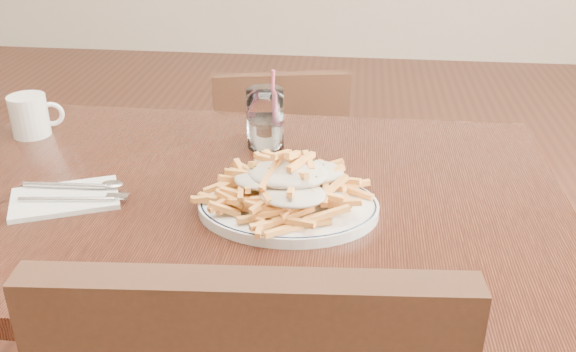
# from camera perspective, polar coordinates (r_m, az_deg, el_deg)

# --- Properties ---
(table) EXTENTS (1.20, 0.80, 0.75)m
(table) POSITION_cam_1_polar(r_m,az_deg,el_deg) (1.24, -4.16, -4.48)
(table) COLOR black
(table) RESTS_ON ground
(chair_far) EXTENTS (0.43, 0.43, 0.79)m
(chair_far) POSITION_cam_1_polar(r_m,az_deg,el_deg) (1.92, -0.73, 0.09)
(chair_far) COLOR #321C10
(chair_far) RESTS_ON ground
(fries_plate) EXTENTS (0.34, 0.30, 0.02)m
(fries_plate) POSITION_cam_1_polar(r_m,az_deg,el_deg) (1.12, 0.00, -2.69)
(fries_plate) COLOR white
(fries_plate) RESTS_ON table
(loaded_fries) EXTENTS (0.29, 0.24, 0.08)m
(loaded_fries) POSITION_cam_1_polar(r_m,az_deg,el_deg) (1.10, 0.00, -0.33)
(loaded_fries) COLOR #EB9F48
(loaded_fries) RESTS_ON fries_plate
(napkin) EXTENTS (0.22, 0.19, 0.01)m
(napkin) POSITION_cam_1_polar(r_m,az_deg,el_deg) (1.23, -19.21, -1.89)
(napkin) COLOR silver
(napkin) RESTS_ON table
(cutlery) EXTENTS (0.22, 0.09, 0.01)m
(cutlery) POSITION_cam_1_polar(r_m,az_deg,el_deg) (1.23, -19.16, -1.42)
(cutlery) COLOR silver
(cutlery) RESTS_ON napkin
(water_glass) EXTENTS (0.08, 0.08, 0.17)m
(water_glass) POSITION_cam_1_polar(r_m,az_deg,el_deg) (1.36, -2.02, 4.81)
(water_glass) COLOR white
(water_glass) RESTS_ON table
(coffee_mug) EXTENTS (0.11, 0.08, 0.09)m
(coffee_mug) POSITION_cam_1_polar(r_m,az_deg,el_deg) (1.53, -21.92, 5.00)
(coffee_mug) COLOR white
(coffee_mug) RESTS_ON table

